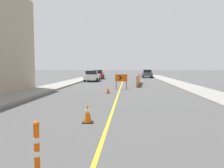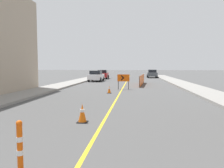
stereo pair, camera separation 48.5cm
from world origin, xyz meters
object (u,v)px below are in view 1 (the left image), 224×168
object	(u,v)px
parked_car_curb_near	(92,76)
parked_car_curb_far	(147,74)
traffic_cone_second	(88,113)
arrow_barricade_primary	(121,79)
delineator_post_front	(37,154)
traffic_cone_third	(108,89)
parked_car_curb_mid	(98,74)

from	to	relation	value
parked_car_curb_near	parked_car_curb_far	size ratio (longest dim) A/B	1.00
traffic_cone_second	arrow_barricade_primary	xyz separation A→B (m)	(0.94, 12.59, 0.67)
arrow_barricade_primary	parked_car_curb_near	distance (m)	12.23
delineator_post_front	parked_car_curb_far	size ratio (longest dim) A/B	0.26
traffic_cone_second	delineator_post_front	distance (m)	4.26
traffic_cone_third	parked_car_curb_far	bearing A→B (deg)	78.17
parked_car_curb_far	delineator_post_front	bearing A→B (deg)	-96.89
arrow_barricade_primary	parked_car_curb_near	size ratio (longest dim) A/B	0.33
traffic_cone_third	parked_car_curb_far	distance (m)	26.74
traffic_cone_third	parked_car_curb_mid	size ratio (longest dim) A/B	0.14
parked_car_curb_near	parked_car_curb_mid	bearing A→B (deg)	91.35
traffic_cone_second	traffic_cone_third	size ratio (longest dim) A/B	1.17
delineator_post_front	traffic_cone_second	bearing A→B (deg)	87.25
parked_car_curb_mid	traffic_cone_second	bearing A→B (deg)	-85.36
parked_car_curb_mid	parked_car_curb_far	distance (m)	10.35
traffic_cone_third	parked_car_curb_far	xyz separation A→B (m)	(5.48, 26.17, 0.49)
traffic_cone_third	delineator_post_front	world-z (taller)	delineator_post_front
parked_car_curb_near	delineator_post_front	bearing A→B (deg)	-81.81
traffic_cone_third	parked_car_curb_near	xyz separation A→B (m)	(-3.67, 14.46, 0.49)
parked_car_curb_near	parked_car_curb_mid	size ratio (longest dim) A/B	0.99
arrow_barricade_primary	parked_car_curb_mid	size ratio (longest dim) A/B	0.33
delineator_post_front	parked_car_curb_far	bearing A→B (deg)	81.96
arrow_barricade_primary	parked_car_curb_near	bearing A→B (deg)	114.05
parked_car_curb_near	parked_car_curb_far	distance (m)	14.86
traffic_cone_third	parked_car_curb_near	bearing A→B (deg)	104.24
traffic_cone_second	delineator_post_front	world-z (taller)	delineator_post_front
traffic_cone_second	traffic_cone_third	distance (m)	9.43
arrow_barricade_primary	parked_car_curb_far	bearing A→B (deg)	80.59
delineator_post_front	parked_car_curb_near	distance (m)	28.37
parked_car_curb_mid	delineator_post_front	bearing A→B (deg)	-86.53
arrow_barricade_primary	parked_car_curb_far	size ratio (longest dim) A/B	0.33
traffic_cone_third	parked_car_curb_mid	world-z (taller)	parked_car_curb_mid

